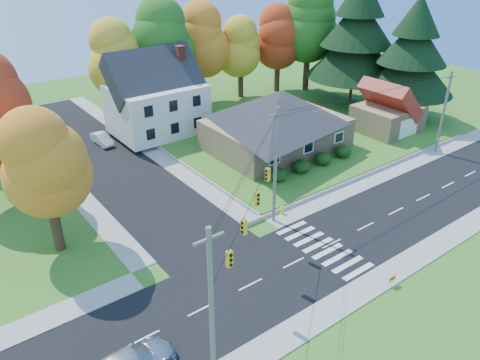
{
  "coord_description": "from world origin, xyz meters",
  "views": [
    {
      "loc": [
        -23.58,
        -19.57,
        21.15
      ],
      "look_at": [
        -2.89,
        8.0,
        3.15
      ],
      "focal_mm": 35.0,
      "sensor_mm": 36.0,
      "label": 1
    }
  ],
  "objects": [
    {
      "name": "fire_hydrant",
      "position": [
        -0.25,
        5.58,
        0.39
      ],
      "size": [
        0.47,
        0.36,
        0.81
      ],
      "color": "#FAF805",
      "rests_on": "ground"
    },
    {
      "name": "tree_west_0",
      "position": [
        -17.0,
        12.0,
        7.15
      ],
      "size": [
        6.16,
        6.16,
        11.47
      ],
      "color": "#3F2A19",
      "rests_on": "ground"
    },
    {
      "name": "road_cross",
      "position": [
        -8.0,
        26.0,
        0.01
      ],
      "size": [
        8.0,
        44.0,
        0.02
      ],
      "primitive_type": "cube",
      "color": "black",
      "rests_on": "ground"
    },
    {
      "name": "tree_lot_1",
      "position": [
        4.0,
        33.0,
        9.61
      ],
      "size": [
        7.84,
        7.84,
        14.6
      ],
      "color": "#3F2A19",
      "rests_on": "lawn"
    },
    {
      "name": "tree_lot_4",
      "position": [
        22.0,
        32.0,
        8.31
      ],
      "size": [
        6.72,
        6.72,
        12.51
      ],
      "color": "#3F2A19",
      "rests_on": "lawn"
    },
    {
      "name": "tree_lot_3",
      "position": [
        16.0,
        33.0,
        7.65
      ],
      "size": [
        6.16,
        6.16,
        11.47
      ],
      "color": "#3F2A19",
      "rests_on": "lawn"
    },
    {
      "name": "white_car",
      "position": [
        -6.54,
        29.38,
        0.64
      ],
      "size": [
        1.52,
        3.81,
        1.23
      ],
      "primitive_type": "imported",
      "rotation": [
        0.0,
        0.0,
        0.06
      ],
      "color": "silver",
      "rests_on": "road_cross"
    },
    {
      "name": "colonial_house",
      "position": [
        0.04,
        28.0,
        4.58
      ],
      "size": [
        10.4,
        8.4,
        9.6
      ],
      "color": "silver",
      "rests_on": "lawn"
    },
    {
      "name": "tree_lot_0",
      "position": [
        -2.0,
        34.0,
        8.31
      ],
      "size": [
        6.72,
        6.72,
        12.51
      ],
      "color": "#3F2A19",
      "rests_on": "lawn"
    },
    {
      "name": "garage",
      "position": [
        22.0,
        11.99,
        2.84
      ],
      "size": [
        7.3,
        6.3,
        4.6
      ],
      "color": "tan",
      "rests_on": "lawn"
    },
    {
      "name": "yard_sign",
      "position": [
        -0.35,
        -5.82,
        0.58
      ],
      "size": [
        0.66,
        0.05,
        0.82
      ],
      "color": "black",
      "rests_on": "ground"
    },
    {
      "name": "conifer_east_a",
      "position": [
        27.0,
        22.0,
        9.39
      ],
      "size": [
        12.8,
        12.8,
        16.96
      ],
      "color": "#3F2A19",
      "rests_on": "lawn"
    },
    {
      "name": "traffic_infrastructure",
      "position": [
        -0.15,
        1.35,
        5.15
      ],
      "size": [
        38.1,
        10.66,
        10.0
      ],
      "color": "#666059",
      "rests_on": "ground"
    },
    {
      "name": "ground",
      "position": [
        0.0,
        0.0,
        0.0
      ],
      "size": [
        120.0,
        120.0,
        0.0
      ],
      "primitive_type": "plane",
      "color": "#3D7923"
    },
    {
      "name": "sidewalk_south",
      "position": [
        0.0,
        -5.0,
        0.04
      ],
      "size": [
        90.0,
        2.0,
        0.08
      ],
      "primitive_type": "cube",
      "color": "#9C9A90",
      "rests_on": "ground"
    },
    {
      "name": "conifer_east_b",
      "position": [
        28.0,
        14.0,
        8.28
      ],
      "size": [
        11.2,
        11.2,
        14.84
      ],
      "color": "#3F2A19",
      "rests_on": "lawn"
    },
    {
      "name": "sidewalk_north",
      "position": [
        0.0,
        5.0,
        0.04
      ],
      "size": [
        90.0,
        2.0,
        0.08
      ],
      "primitive_type": "cube",
      "color": "#9C9A90",
      "rests_on": "ground"
    },
    {
      "name": "ranch_house",
      "position": [
        8.0,
        16.0,
        3.27
      ],
      "size": [
        14.6,
        10.6,
        5.4
      ],
      "color": "tan",
      "rests_on": "lawn"
    },
    {
      "name": "tree_lot_5",
      "position": [
        26.0,
        30.0,
        10.27
      ],
      "size": [
        8.4,
        8.4,
        15.64
      ],
      "color": "#3F2A19",
      "rests_on": "lawn"
    },
    {
      "name": "hedge_row",
      "position": [
        7.5,
        9.8,
        1.14
      ],
      "size": [
        10.7,
        1.7,
        1.27
      ],
      "color": "#163A10",
      "rests_on": "lawn"
    },
    {
      "name": "tree_lot_2",
      "position": [
        10.0,
        34.0,
        8.96
      ],
      "size": [
        7.28,
        7.28,
        13.56
      ],
      "color": "#3F2A19",
      "rests_on": "lawn"
    },
    {
      "name": "lawn",
      "position": [
        13.0,
        21.0,
        0.25
      ],
      "size": [
        30.0,
        30.0,
        0.5
      ],
      "primitive_type": "cube",
      "color": "#3D7923",
      "rests_on": "ground"
    },
    {
      "name": "road_main",
      "position": [
        0.0,
        0.0,
        0.01
      ],
      "size": [
        90.0,
        8.0,
        0.02
      ],
      "primitive_type": "cube",
      "color": "black",
      "rests_on": "ground"
    }
  ]
}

